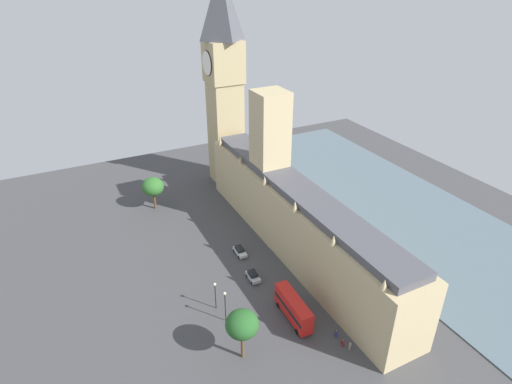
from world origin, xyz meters
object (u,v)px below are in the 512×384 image
(car_white_far_end, at_px, (240,251))
(parliament_building, at_px, (293,211))
(pedestrian_under_trees, at_px, (336,334))
(plane_tree_kerbside, at_px, (153,187))
(plane_tree_midblock, at_px, (242,325))
(street_lamp_corner, at_px, (225,301))
(double_decker_bus_trailing, at_px, (293,308))
(pedestrian_by_river_gate, at_px, (350,346))
(street_lamp_opposite_hall, at_px, (215,291))
(pedestrian_near_tower, at_px, (343,343))
(clock_tower, at_px, (224,79))
(car_silver_leading, at_px, (253,276))

(car_white_far_end, bearing_deg, parliament_building, 171.05)
(pedestrian_under_trees, bearing_deg, plane_tree_kerbside, 5.05)
(plane_tree_midblock, distance_m, street_lamp_corner, 9.24)
(double_decker_bus_trailing, bearing_deg, plane_tree_midblock, -160.59)
(double_decker_bus_trailing, xyz_separation_m, plane_tree_midblock, (12.09, 3.74, 4.69))
(plane_tree_midblock, bearing_deg, street_lamp_corner, -94.53)
(pedestrian_by_river_gate, distance_m, street_lamp_corner, 23.01)
(pedestrian_by_river_gate, relative_size, plane_tree_kerbside, 0.17)
(pedestrian_by_river_gate, xyz_separation_m, street_lamp_opposite_hall, (16.79, -19.46, 3.62))
(parliament_building, height_order, pedestrian_near_tower, parliament_building)
(double_decker_bus_trailing, relative_size, plane_tree_kerbside, 1.17)
(parliament_building, relative_size, clock_tower, 1.21)
(pedestrian_under_trees, bearing_deg, pedestrian_near_tower, 162.34)
(street_lamp_corner, bearing_deg, plane_tree_midblock, 85.47)
(plane_tree_midblock, bearing_deg, double_decker_bus_trailing, -162.83)
(car_silver_leading, distance_m, pedestrian_under_trees, 21.44)
(car_white_far_end, xyz_separation_m, plane_tree_midblock, (11.58, 26.21, 6.44))
(pedestrian_by_river_gate, bearing_deg, pedestrian_under_trees, -177.77)
(plane_tree_kerbside, bearing_deg, street_lamp_opposite_hall, 90.64)
(pedestrian_near_tower, bearing_deg, pedestrian_under_trees, 33.86)
(car_white_far_end, relative_size, street_lamp_corner, 0.64)
(pedestrian_under_trees, xyz_separation_m, plane_tree_kerbside, (16.83, -58.69, 5.88))
(clock_tower, relative_size, pedestrian_near_tower, 37.24)
(car_white_far_end, height_order, street_lamp_opposite_hall, street_lamp_opposite_hall)
(pedestrian_near_tower, height_order, street_lamp_opposite_hall, street_lamp_opposite_hall)
(pedestrian_by_river_gate, relative_size, plane_tree_midblock, 0.16)
(clock_tower, height_order, pedestrian_near_tower, clock_tower)
(parliament_building, xyz_separation_m, pedestrian_by_river_gate, (6.81, 30.94, -8.50))
(clock_tower, xyz_separation_m, car_silver_leading, (13.92, 45.88, -29.80))
(pedestrian_near_tower, relative_size, pedestrian_under_trees, 1.03)
(clock_tower, xyz_separation_m, car_white_far_end, (12.73, 36.70, -29.80))
(double_decker_bus_trailing, distance_m, street_lamp_corner, 12.65)
(car_silver_leading, xyz_separation_m, double_decker_bus_trailing, (-1.71, 13.30, 1.75))
(parliament_building, distance_m, pedestrian_by_river_gate, 32.80)
(car_white_far_end, distance_m, pedestrian_near_tower, 32.34)
(pedestrian_under_trees, bearing_deg, street_lamp_corner, 41.39)
(car_silver_leading, height_order, pedestrian_near_tower, car_silver_leading)
(pedestrian_near_tower, relative_size, street_lamp_corner, 0.23)
(car_silver_leading, xyz_separation_m, plane_tree_kerbside, (10.58, -38.18, 5.70))
(street_lamp_opposite_hall, bearing_deg, plane_tree_midblock, 88.69)
(pedestrian_under_trees, bearing_deg, car_silver_leading, 6.01)
(clock_tower, bearing_deg, pedestrian_by_river_gate, 84.09)
(car_silver_leading, distance_m, pedestrian_by_river_gate, 24.78)
(car_white_far_end, relative_size, plane_tree_kerbside, 0.48)
(parliament_building, relative_size, street_lamp_opposite_hall, 11.65)
(clock_tower, relative_size, pedestrian_under_trees, 38.26)
(double_decker_bus_trailing, relative_size, plane_tree_midblock, 1.09)
(pedestrian_near_tower, xyz_separation_m, plane_tree_kerbside, (16.56, -60.98, 5.87))
(clock_tower, height_order, car_white_far_end, clock_tower)
(car_white_far_end, distance_m, car_silver_leading, 9.25)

